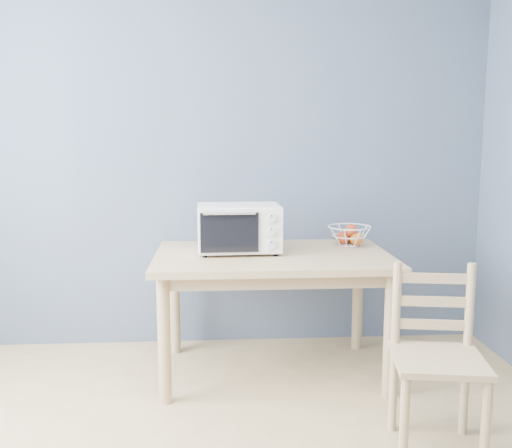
{
  "coord_description": "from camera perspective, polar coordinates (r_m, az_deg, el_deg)",
  "views": [
    {
      "loc": [
        0.15,
        -1.67,
        1.44
      ],
      "look_at": [
        0.37,
        1.66,
        0.93
      ],
      "focal_mm": 40.0,
      "sensor_mm": 36.0,
      "label": 1
    }
  ],
  "objects": [
    {
      "name": "dining_table",
      "position": [
        3.44,
        1.65,
        -4.61
      ],
      "size": [
        1.4,
        0.9,
        0.75
      ],
      "color": "tan",
      "rests_on": "ground"
    },
    {
      "name": "room",
      "position": [
        1.68,
        -8.87,
        3.74
      ],
      "size": [
        4.01,
        4.51,
        2.61
      ],
      "color": "tan",
      "rests_on": "ground"
    },
    {
      "name": "dining_chair",
      "position": [
        2.83,
        17.6,
        -12.89
      ],
      "size": [
        0.46,
        0.46,
        0.85
      ],
      "rotation": [
        0.0,
        0.0,
        -0.16
      ],
      "color": "tan",
      "rests_on": "ground"
    },
    {
      "name": "fruit_basket",
      "position": [
        3.7,
        9.32,
        -1.08
      ],
      "size": [
        0.35,
        0.35,
        0.14
      ],
      "rotation": [
        0.0,
        0.0,
        0.33
      ],
      "color": "white",
      "rests_on": "dining_table"
    },
    {
      "name": "toaster_oven",
      "position": [
        3.43,
        -2.04,
        -0.36
      ],
      "size": [
        0.5,
        0.38,
        0.29
      ],
      "rotation": [
        0.0,
        0.0,
        0.03
      ],
      "color": "white",
      "rests_on": "dining_table"
    }
  ]
}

